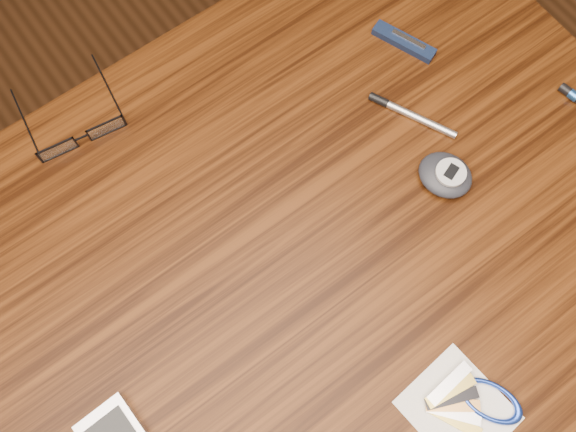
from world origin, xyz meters
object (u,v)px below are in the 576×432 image
(eyeglasses, at_px, (80,135))
(pocket_knife, at_px, (404,42))
(pedometer, at_px, (446,175))
(notepad_keys, at_px, (473,404))
(desk, at_px, (285,276))
(silver_pen, at_px, (406,112))

(eyeglasses, xyz_separation_m, pocket_knife, (0.42, -0.13, -0.01))
(eyeglasses, distance_m, pedometer, 0.46)
(pedometer, distance_m, notepad_keys, 0.27)
(desk, height_order, notepad_keys, notepad_keys)
(silver_pen, bearing_deg, pedometer, -101.54)
(eyeglasses, relative_size, pedometer, 1.61)
(eyeglasses, bearing_deg, pocket_knife, -17.53)
(notepad_keys, bearing_deg, eyeglasses, 108.56)
(desk, relative_size, pedometer, 11.88)
(desk, bearing_deg, notepad_keys, -76.05)
(desk, relative_size, pocket_knife, 11.02)
(eyeglasses, height_order, pedometer, pedometer)
(eyeglasses, bearing_deg, desk, -67.31)
(pedometer, bearing_deg, eyeglasses, 136.70)
(eyeglasses, distance_m, silver_pen, 0.42)
(notepad_keys, bearing_deg, pocket_knife, 59.30)
(notepad_keys, bearing_deg, desk, 103.95)
(eyeglasses, xyz_separation_m, notepad_keys, (0.18, -0.54, -0.01))
(silver_pen, bearing_deg, eyeglasses, 148.58)
(eyeglasses, xyz_separation_m, silver_pen, (0.35, -0.22, -0.01))
(desk, bearing_deg, silver_pen, 14.25)
(pedometer, bearing_deg, desk, 170.14)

